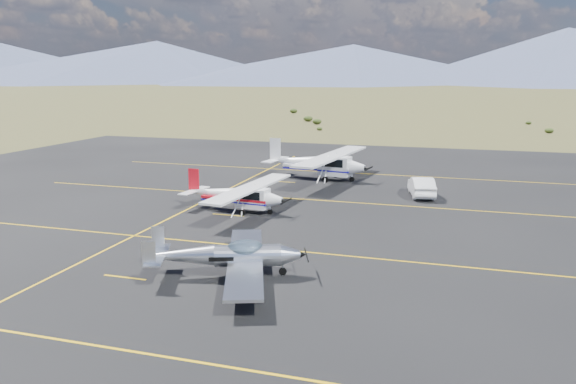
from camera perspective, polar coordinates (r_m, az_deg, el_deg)
The scene contains 6 objects.
ground at distance 26.22m, azimuth -6.48°, elevation -6.73°, with size 1600.00×1600.00×0.00m, color #383D1C.
apron at distance 32.48m, azimuth -1.57°, elevation -2.97°, with size 72.00×72.00×0.02m, color black.
aircraft_low_wing at distance 23.67m, azimuth -5.96°, elevation -6.45°, with size 6.50×8.75×1.93m.
aircraft_cessna at distance 34.65m, azimuth -5.31°, elevation -0.19°, with size 5.89×9.77×2.47m.
aircraft_plain at distance 44.99m, azimuth 3.03°, elevation 3.04°, with size 7.50×12.40×3.13m.
sedan at distance 39.91m, azimuth 13.41°, elevation 0.56°, with size 1.44×4.13×1.36m, color white.
Camera 1 is at (10.03, -22.73, 8.39)m, focal length 35.00 mm.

